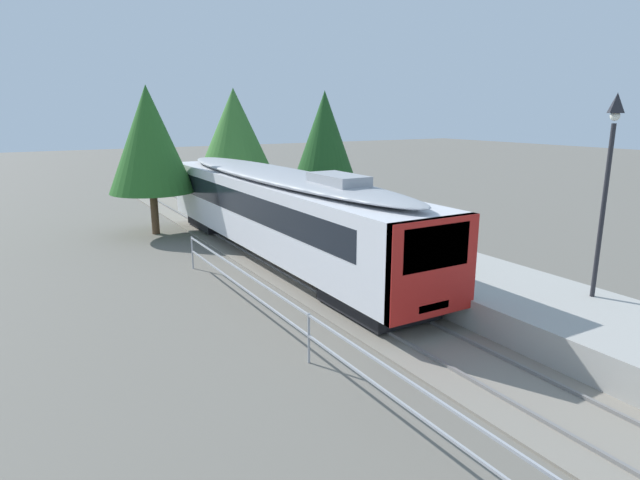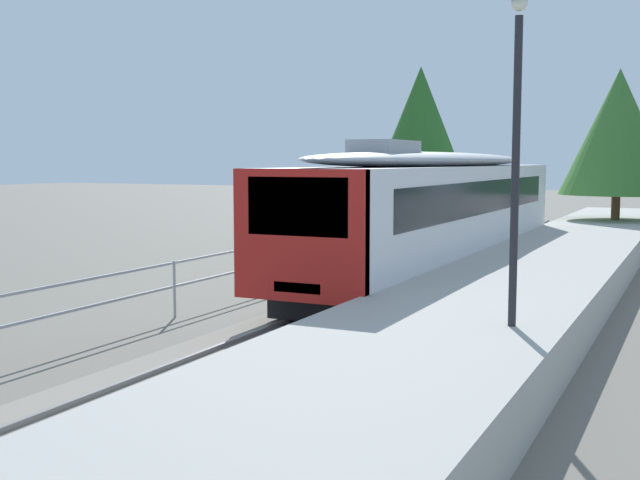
# 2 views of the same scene
# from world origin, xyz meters

# --- Properties ---
(ground_plane) EXTENTS (160.00, 160.00, 0.00)m
(ground_plane) POSITION_xyz_m (-3.00, 22.00, 0.00)
(ground_plane) COLOR #6B665B
(track_rails) EXTENTS (3.20, 60.00, 0.14)m
(track_rails) POSITION_xyz_m (0.00, 22.00, 0.03)
(track_rails) COLOR gray
(track_rails) RESTS_ON ground
(commuter_train) EXTENTS (2.82, 18.30, 3.74)m
(commuter_train) POSITION_xyz_m (0.00, 29.44, 2.14)
(commuter_train) COLOR silver
(commuter_train) RESTS_ON track_rails
(station_platform) EXTENTS (3.90, 60.00, 0.90)m
(station_platform) POSITION_xyz_m (3.25, 22.00, 0.45)
(station_platform) COLOR #A8A59E
(station_platform) RESTS_ON ground
(platform_lamp_mid_platform) EXTENTS (0.34, 0.34, 5.35)m
(platform_lamp_mid_platform) POSITION_xyz_m (4.40, 18.97, 4.62)
(platform_lamp_mid_platform) COLOR #232328
(platform_lamp_mid_platform) RESTS_ON station_platform
(tree_behind_carpark) EXTENTS (3.75, 3.75, 7.13)m
(tree_behind_carpark) POSITION_xyz_m (9.02, 40.91, 4.51)
(tree_behind_carpark) COLOR brown
(tree_behind_carpark) RESTS_ON ground
(tree_behind_station_far) EXTENTS (4.77, 4.77, 7.24)m
(tree_behind_station_far) POSITION_xyz_m (3.60, 42.86, 4.60)
(tree_behind_station_far) COLOR brown
(tree_behind_station_far) RESTS_ON ground
(tree_distant_left) EXTENTS (3.97, 3.97, 7.01)m
(tree_distant_left) POSITION_xyz_m (-3.06, 36.73, 4.52)
(tree_distant_left) COLOR brown
(tree_distant_left) RESTS_ON ground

